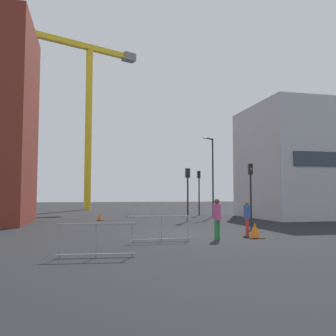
# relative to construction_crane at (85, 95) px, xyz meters

# --- Properties ---
(ground) EXTENTS (160.00, 160.00, 0.00)m
(ground) POSITION_rel_construction_crane_xyz_m (5.08, -30.66, -15.11)
(ground) COLOR black
(office_block) EXTENTS (12.46, 8.76, 9.52)m
(office_block) POSITION_rel_construction_crane_xyz_m (20.18, -20.64, -10.35)
(office_block) COLOR #B7B7BC
(office_block) RESTS_ON ground
(construction_crane) EXTENTS (18.43, 8.43, 22.30)m
(construction_crane) POSITION_rel_construction_crane_xyz_m (0.00, 0.00, 0.00)
(construction_crane) COLOR yellow
(construction_crane) RESTS_ON ground
(streetlamp_tall) EXTENTS (1.32, 1.16, 7.09)m
(streetlamp_tall) POSITION_rel_construction_crane_xyz_m (11.34, -17.58, -10.94)
(streetlamp_tall) COLOR #232326
(streetlamp_tall) RESTS_ON ground
(traffic_light_island) EXTENTS (0.28, 0.38, 3.94)m
(traffic_light_island) POSITION_rel_construction_crane_xyz_m (10.46, -27.27, -12.46)
(traffic_light_island) COLOR #232326
(traffic_light_island) RESTS_ON ground
(traffic_light_crosswalk) EXTENTS (0.39, 0.31, 3.93)m
(traffic_light_crosswalk) POSITION_rel_construction_crane_xyz_m (7.67, -22.50, -12.47)
(traffic_light_crosswalk) COLOR #232326
(traffic_light_crosswalk) RESTS_ON ground
(traffic_light_near) EXTENTS (0.39, 0.33, 4.24)m
(traffic_light_near) POSITION_rel_construction_crane_xyz_m (10.86, -15.24, -12.28)
(traffic_light_near) COLOR black
(traffic_light_near) RESTS_ON ground
(pedestrian_walking) EXTENTS (0.34, 0.34, 1.68)m
(pedestrian_walking) POSITION_rel_construction_crane_xyz_m (8.02, -31.88, -14.14)
(pedestrian_walking) COLOR red
(pedestrian_walking) RESTS_ON ground
(pedestrian_waiting) EXTENTS (0.34, 0.34, 1.79)m
(pedestrian_waiting) POSITION_rel_construction_crane_xyz_m (5.85, -33.48, -14.06)
(pedestrian_waiting) COLOR #2D844C
(pedestrian_waiting) RESTS_ON ground
(safety_barrier_front) EXTENTS (2.58, 0.08, 1.08)m
(safety_barrier_front) POSITION_rel_construction_crane_xyz_m (3.35, -33.54, -14.55)
(safety_barrier_front) COLOR #9EA0A5
(safety_barrier_front) RESTS_ON ground
(safety_barrier_rear) EXTENTS (2.47, 0.31, 1.08)m
(safety_barrier_rear) POSITION_rel_construction_crane_xyz_m (0.55, -36.91, -14.55)
(safety_barrier_rear) COLOR gray
(safety_barrier_rear) RESTS_ON ground
(safety_barrier_right_run) EXTENTS (2.33, 0.14, 1.08)m
(safety_barrier_right_run) POSITION_rel_construction_crane_xyz_m (4.87, -16.70, -14.55)
(safety_barrier_right_run) COLOR #B2B5BA
(safety_barrier_right_run) RESTS_ON ground
(traffic_cone_orange) EXTENTS (0.69, 0.69, 0.69)m
(traffic_cone_orange) POSITION_rel_construction_crane_xyz_m (7.77, -33.21, -14.79)
(traffic_cone_orange) COLOR black
(traffic_cone_orange) RESTS_ON ground
(traffic_cone_by_barrier) EXTENTS (0.55, 0.55, 0.56)m
(traffic_cone_by_barrier) POSITION_rel_construction_crane_xyz_m (1.33, -20.29, -14.86)
(traffic_cone_by_barrier) COLOR black
(traffic_cone_by_barrier) RESTS_ON ground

